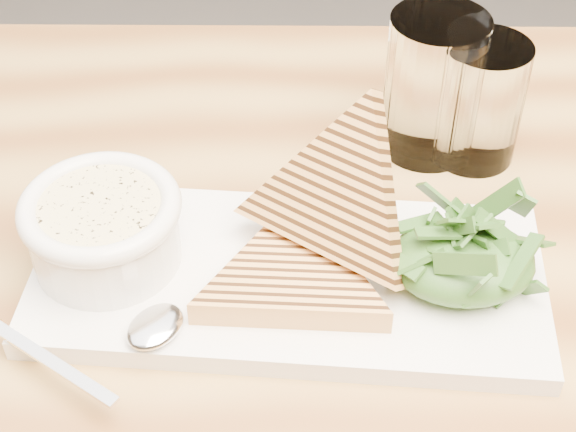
{
  "coord_description": "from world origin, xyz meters",
  "views": [
    {
      "loc": [
        -0.18,
        -0.18,
        1.2
      ],
      "look_at": [
        -0.17,
        0.27,
        0.78
      ],
      "focal_mm": 55.0,
      "sensor_mm": 36.0,
      "label": 1
    }
  ],
  "objects_px": {
    "platter": "(288,279)",
    "glass_far": "(480,102)",
    "soup_bowl": "(105,236)",
    "glass_near": "(433,85)",
    "table_top": "(366,371)"
  },
  "relations": [
    {
      "from": "soup_bowl",
      "to": "glass_near",
      "type": "bearing_deg",
      "value": 31.18
    },
    {
      "from": "platter",
      "to": "glass_far",
      "type": "bearing_deg",
      "value": 44.19
    },
    {
      "from": "platter",
      "to": "soup_bowl",
      "type": "xyz_separation_m",
      "value": [
        -0.13,
        0.01,
        0.03
      ]
    },
    {
      "from": "platter",
      "to": "glass_near",
      "type": "xyz_separation_m",
      "value": [
        0.12,
        0.16,
        0.05
      ]
    },
    {
      "from": "table_top",
      "to": "glass_near",
      "type": "xyz_separation_m",
      "value": [
        0.07,
        0.22,
        0.08
      ]
    },
    {
      "from": "soup_bowl",
      "to": "glass_near",
      "type": "distance_m",
      "value": 0.29
    },
    {
      "from": "soup_bowl",
      "to": "glass_far",
      "type": "height_order",
      "value": "glass_far"
    },
    {
      "from": "table_top",
      "to": "soup_bowl",
      "type": "bearing_deg",
      "value": 157.4
    },
    {
      "from": "platter",
      "to": "glass_near",
      "type": "relative_size",
      "value": 2.99
    },
    {
      "from": "table_top",
      "to": "glass_far",
      "type": "xyz_separation_m",
      "value": [
        0.1,
        0.21,
        0.07
      ]
    },
    {
      "from": "soup_bowl",
      "to": "glass_far",
      "type": "xyz_separation_m",
      "value": [
        0.28,
        0.14,
        0.01
      ]
    },
    {
      "from": "platter",
      "to": "soup_bowl",
      "type": "bearing_deg",
      "value": 173.48
    },
    {
      "from": "soup_bowl",
      "to": "glass_near",
      "type": "height_order",
      "value": "glass_near"
    },
    {
      "from": "platter",
      "to": "soup_bowl",
      "type": "height_order",
      "value": "soup_bowl"
    },
    {
      "from": "table_top",
      "to": "soup_bowl",
      "type": "distance_m",
      "value": 0.2
    }
  ]
}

